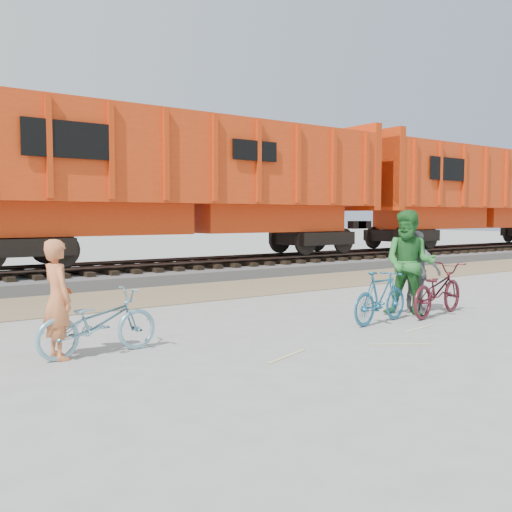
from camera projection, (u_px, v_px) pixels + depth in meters
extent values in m
plane|color=#9E9E99|center=(305.00, 337.00, 8.84)|extent=(120.00, 120.00, 0.00)
cube|color=#867853|center=(152.00, 296.00, 13.30)|extent=(120.00, 3.00, 0.02)
cube|color=slate|center=(98.00, 277.00, 16.13)|extent=(120.00, 4.00, 0.30)
cube|color=black|center=(98.00, 270.00, 16.12)|extent=(0.22, 2.60, 0.12)
cube|color=black|center=(279.00, 260.00, 19.89)|extent=(0.22, 2.60, 0.12)
cylinder|color=#382821|center=(108.00, 267.00, 15.53)|extent=(120.00, 0.12, 0.12)
cylinder|color=#382821|center=(89.00, 264.00, 16.70)|extent=(120.00, 0.12, 0.12)
cube|color=black|center=(189.00, 246.00, 17.78)|extent=(11.20, 2.20, 0.80)
cube|color=red|center=(189.00, 219.00, 17.72)|extent=(11.76, 1.65, 0.90)
cube|color=red|center=(189.00, 162.00, 17.60)|extent=(14.00, 3.00, 2.60)
cube|color=#BE310B|center=(348.00, 169.00, 21.56)|extent=(0.30, 3.06, 3.10)
cube|color=black|center=(68.00, 139.00, 13.87)|extent=(2.20, 0.04, 0.90)
cube|color=black|center=(474.00, 236.00, 26.48)|extent=(11.20, 2.20, 0.80)
cube|color=red|center=(474.00, 218.00, 26.42)|extent=(11.76, 1.65, 0.90)
cube|color=red|center=(475.00, 180.00, 26.30)|extent=(14.00, 3.00, 2.60)
cube|color=#BE310B|center=(372.00, 171.00, 22.32)|extent=(0.30, 3.06, 3.10)
cube|color=black|center=(448.00, 169.00, 22.56)|extent=(2.20, 0.04, 0.90)
imported|color=#72A7BA|center=(98.00, 322.00, 7.68)|extent=(1.71, 0.67, 0.88)
imported|color=#1D5F7D|center=(380.00, 297.00, 9.94)|extent=(1.59, 0.66, 0.92)
imported|color=#4C151F|center=(437.00, 290.00, 10.72)|extent=(1.96, 1.03, 0.98)
imported|color=#D1703F|center=(58.00, 299.00, 7.45)|extent=(0.42, 0.60, 1.58)
imported|color=#246929|center=(410.00, 263.00, 10.64)|extent=(1.12, 1.21, 1.99)
imported|color=gray|center=(417.00, 272.00, 10.97)|extent=(0.60, 1.00, 1.60)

